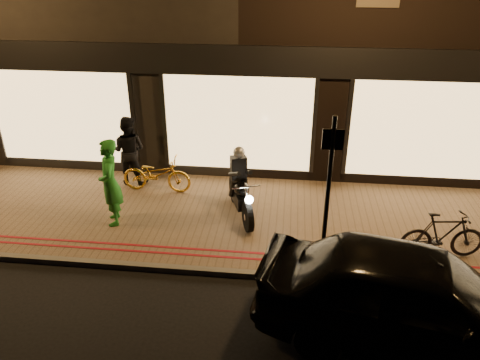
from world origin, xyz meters
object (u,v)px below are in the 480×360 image
(motorcycle, at_px, (240,190))
(sign_post, at_px, (328,190))
(bicycle_gold, at_px, (157,174))
(parked_car, at_px, (415,299))
(person_green, at_px, (110,183))

(motorcycle, distance_m, sign_post, 2.75)
(bicycle_gold, distance_m, parked_car, 6.66)
(sign_post, bearing_deg, parked_car, -48.88)
(person_green, relative_size, parked_car, 0.40)
(sign_post, relative_size, parked_car, 0.63)
(parked_car, bearing_deg, sign_post, 52.70)
(motorcycle, height_order, sign_post, sign_post)
(sign_post, relative_size, person_green, 1.57)
(bicycle_gold, bearing_deg, sign_post, -123.92)
(sign_post, relative_size, bicycle_gold, 1.78)
(person_green, bearing_deg, parked_car, 44.28)
(bicycle_gold, bearing_deg, motorcycle, -111.00)
(parked_car, bearing_deg, motorcycle, 53.45)
(motorcycle, distance_m, person_green, 2.78)
(bicycle_gold, xyz_separation_m, parked_car, (5.14, -4.24, 0.25))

